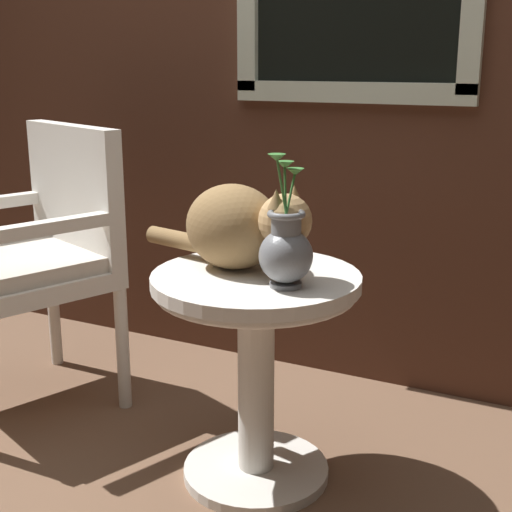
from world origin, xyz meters
The scene contains 6 objects.
ground_plane centered at (0.00, 0.00, 0.00)m, with size 6.00×6.00×0.00m, color brown.
back_wall centered at (0.01, 0.84, 1.31)m, with size 4.00×0.07×2.60m.
wicker_side_table centered at (0.25, 0.06, 0.42)m, with size 0.56×0.56×0.60m.
wicker_chair centered at (-0.64, 0.17, 0.54)m, with size 0.69×0.68×0.94m.
cat centered at (0.18, 0.08, 0.72)m, with size 0.56×0.28×0.24m.
pewter_vase_with_ivy centered at (0.36, -0.01, 0.70)m, with size 0.14×0.14×0.33m.
Camera 1 is at (1.07, -1.58, 1.15)m, focal length 50.48 mm.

